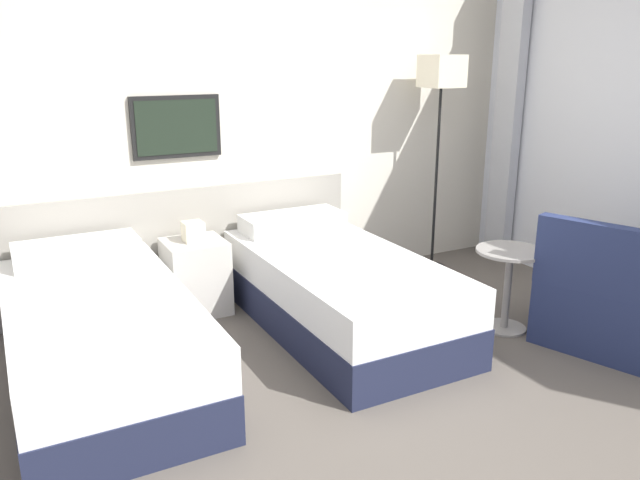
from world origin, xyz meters
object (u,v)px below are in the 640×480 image
(bed_near_window, at_px, (338,290))
(nightstand, at_px, (196,275))
(floor_lamp, at_px, (441,85))
(side_table, at_px, (509,274))
(bed_near_door, at_px, (101,336))
(armchair, at_px, (616,303))

(bed_near_window, xyz_separation_m, nightstand, (-0.78, 0.71, 0.01))
(floor_lamp, bearing_deg, bed_near_window, -152.98)
(side_table, bearing_deg, bed_near_door, 167.22)
(bed_near_door, height_order, bed_near_window, same)
(floor_lamp, bearing_deg, armchair, -86.29)
(bed_near_door, height_order, floor_lamp, floor_lamp)
(bed_near_window, bearing_deg, side_table, -30.41)
(bed_near_door, xyz_separation_m, side_table, (2.55, -0.58, 0.13))
(side_table, bearing_deg, armchair, -46.09)
(bed_near_door, distance_m, armchair, 3.20)
(nightstand, bearing_deg, side_table, -36.17)
(bed_near_door, distance_m, floor_lamp, 3.26)
(bed_near_door, height_order, side_table, bed_near_door)
(bed_near_door, relative_size, side_table, 3.42)
(armchair, bearing_deg, side_table, 24.87)
(bed_near_window, relative_size, armchair, 1.85)
(side_table, bearing_deg, bed_near_window, 149.59)
(floor_lamp, bearing_deg, nightstand, 179.20)
(bed_near_window, xyz_separation_m, side_table, (0.98, -0.58, 0.13))
(floor_lamp, distance_m, armchair, 2.18)
(nightstand, bearing_deg, floor_lamp, -0.80)
(nightstand, xyz_separation_m, floor_lamp, (2.12, -0.03, 1.30))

